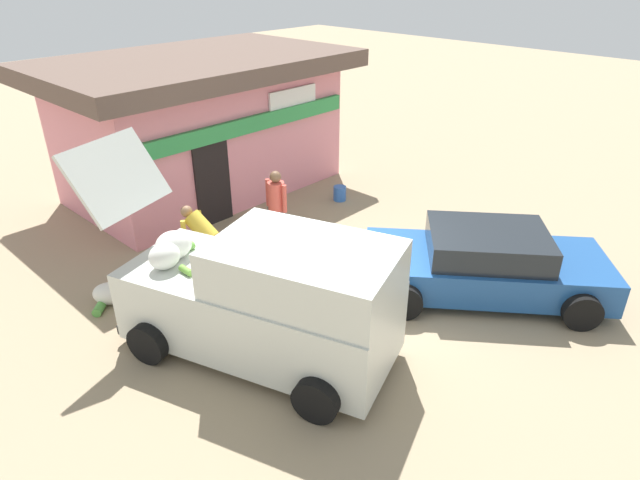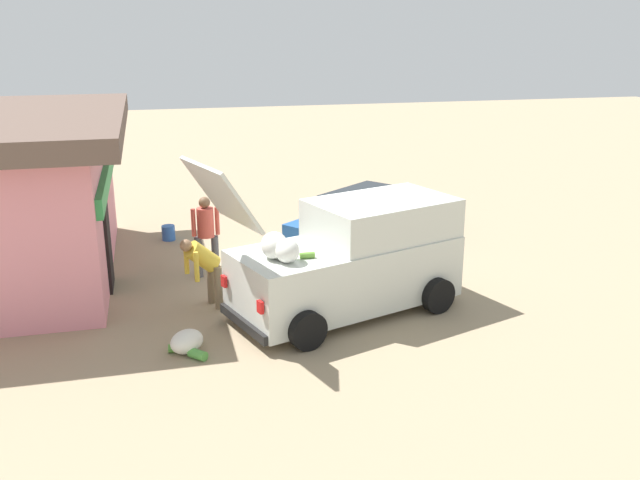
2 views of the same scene
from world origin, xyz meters
name	(u,v)px [view 2 (image 2 of 2)]	position (x,y,z in m)	size (l,w,h in m)	color
ground_plane	(323,272)	(0.00, 0.00, 0.00)	(60.00, 60.00, 0.00)	#9E896B
storefront_bar	(11,194)	(1.27, 6.15, 1.75)	(7.33, 4.74, 3.34)	pink
delivery_van	(353,258)	(-2.05, -0.05, 0.99)	(3.16, 5.02, 3.02)	silver
parked_sedan	(369,219)	(1.76, -1.54, 0.59)	(3.99, 4.41, 1.23)	#1E4C8C
vendor_standing	(206,231)	(0.34, 2.38, 0.98)	(0.35, 0.57, 1.69)	#4C4C51
customer_bending	(204,265)	(-1.34, 2.55, 0.84)	(0.65, 0.76, 1.37)	#726047
unloaded_banana_pile	(187,343)	(-3.10, 2.98, 0.17)	(0.89, 0.72, 0.38)	silver
paint_bucket	(168,233)	(3.07, 3.11, 0.18)	(0.32, 0.32, 0.36)	blue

